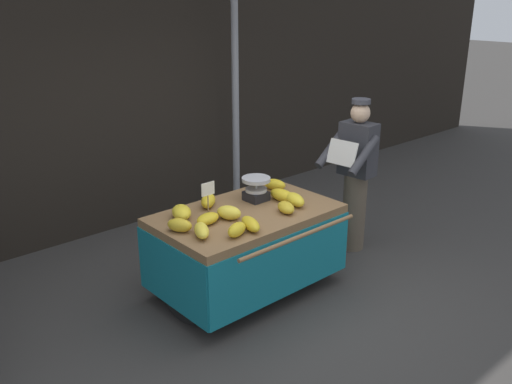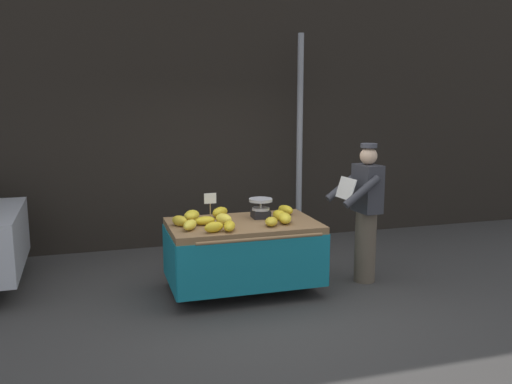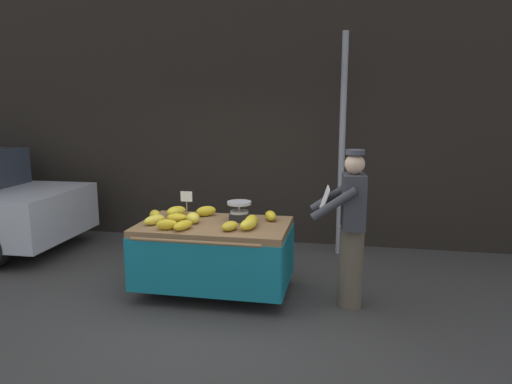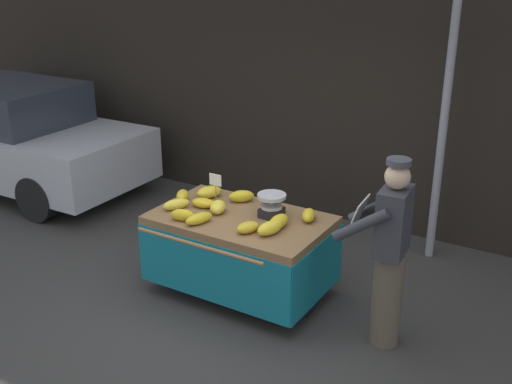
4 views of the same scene
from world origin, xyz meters
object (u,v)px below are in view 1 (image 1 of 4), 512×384
(street_pole, at_px, (235,90))
(vendor_person, at_px, (356,175))
(banana_bunch_0, at_px, (251,224))
(banana_bunch_10, at_px, (286,207))
(banana_bunch_1, at_px, (282,195))
(banana_bunch_4, at_px, (295,200))
(banana_bunch_8, at_px, (229,213))
(banana_bunch_6, at_px, (237,230))
(banana_bunch_5, at_px, (275,184))
(weighing_scale, at_px, (256,189))
(banana_bunch_11, at_px, (182,212))
(banana_bunch_3, at_px, (208,219))
(banana_bunch_2, at_px, (180,225))
(price_sign, at_px, (208,192))
(banana_bunch_7, at_px, (208,201))
(banana_bunch_9, at_px, (202,230))
(banana_cart, at_px, (246,233))

(street_pole, bearing_deg, vendor_person, -85.79)
(banana_bunch_0, height_order, banana_bunch_10, banana_bunch_0)
(banana_bunch_1, height_order, banana_bunch_4, banana_bunch_4)
(street_pole, bearing_deg, banana_bunch_8, -131.24)
(banana_bunch_6, bearing_deg, banana_bunch_8, 60.77)
(street_pole, distance_m, banana_bunch_5, 1.88)
(weighing_scale, xyz_separation_m, banana_bunch_11, (-0.81, 0.10, -0.06))
(banana_bunch_5, bearing_deg, vendor_person, -19.21)
(banana_bunch_3, bearing_deg, banana_bunch_2, 174.83)
(banana_bunch_6, height_order, banana_bunch_11, banana_bunch_11)
(price_sign, height_order, vendor_person, vendor_person)
(banana_bunch_5, relative_size, vendor_person, 0.14)
(banana_bunch_0, bearing_deg, banana_bunch_11, 117.03)
(banana_bunch_1, xyz_separation_m, banana_bunch_7, (-0.64, 0.35, 0.00))
(price_sign, height_order, banana_bunch_2, price_sign)
(banana_bunch_10, bearing_deg, banana_bunch_11, 146.97)
(banana_bunch_8, bearing_deg, banana_bunch_10, -25.13)
(banana_bunch_4, relative_size, banana_bunch_8, 1.20)
(street_pole, bearing_deg, banana_bunch_7, -136.72)
(street_pole, relative_size, banana_bunch_10, 13.84)
(street_pole, distance_m, banana_bunch_11, 2.59)
(price_sign, height_order, banana_bunch_11, price_sign)
(banana_bunch_6, xyz_separation_m, banana_bunch_9, (-0.22, 0.19, -0.00))
(banana_bunch_3, distance_m, banana_bunch_6, 0.37)
(banana_bunch_2, relative_size, banana_bunch_9, 0.80)
(banana_bunch_0, bearing_deg, banana_bunch_10, 8.33)
(banana_bunch_8, bearing_deg, street_pole, 48.76)
(banana_cart, height_order, banana_bunch_1, banana_bunch_1)
(banana_bunch_9, bearing_deg, banana_bunch_6, -40.40)
(price_sign, distance_m, vendor_person, 1.91)
(banana_bunch_4, bearing_deg, banana_bunch_1, 91.01)
(banana_bunch_7, bearing_deg, banana_bunch_2, -150.61)
(vendor_person, bearing_deg, banana_bunch_4, -173.14)
(banana_bunch_0, xyz_separation_m, banana_bunch_9, (-0.40, 0.16, 0.00))
(banana_bunch_5, distance_m, banana_bunch_8, 0.90)
(banana_bunch_1, bearing_deg, banana_bunch_3, 178.11)
(weighing_scale, distance_m, banana_bunch_3, 0.73)
(banana_cart, relative_size, banana_bunch_5, 7.23)
(weighing_scale, relative_size, banana_bunch_1, 0.96)
(street_pole, xyz_separation_m, banana_bunch_10, (-1.14, -2.09, -0.70))
(banana_bunch_0, bearing_deg, banana_bunch_9, 157.60)
(banana_bunch_0, bearing_deg, banana_bunch_8, 88.41)
(banana_bunch_10, bearing_deg, vendor_person, 9.16)
(banana_bunch_1, height_order, banana_bunch_5, banana_bunch_1)
(banana_cart, height_order, banana_bunch_6, banana_bunch_6)
(banana_bunch_10, height_order, banana_bunch_11, banana_bunch_11)
(banana_bunch_3, relative_size, banana_bunch_9, 0.87)
(banana_bunch_2, distance_m, banana_bunch_3, 0.28)
(banana_bunch_3, height_order, banana_bunch_7, banana_bunch_7)
(banana_bunch_6, relative_size, banana_bunch_10, 0.99)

